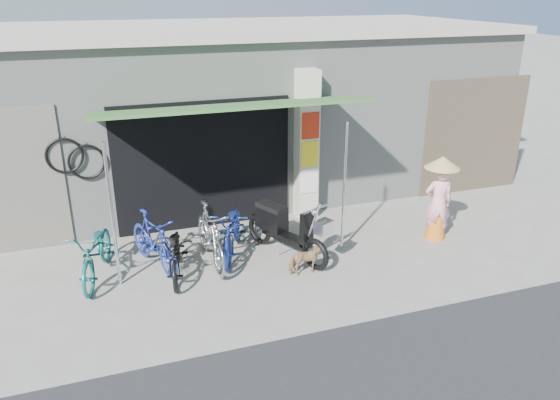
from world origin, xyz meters
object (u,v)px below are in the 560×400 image
object	(u,v)px
bike_silver	(210,235)
moped	(284,229)
nun	(439,198)
bike_teal	(97,252)
bike_blue	(154,241)
bike_black	(176,253)
bike_navy	(233,230)
street_dog	(307,260)

from	to	relation	value
bike_silver	moped	bearing A→B (deg)	-7.70
nun	moped	bearing A→B (deg)	10.65
bike_silver	nun	world-z (taller)	nun
bike_teal	bike_silver	size ratio (longest dim) A/B	1.01
bike_silver	moped	xyz separation A→B (m)	(1.29, -0.13, -0.02)
bike_blue	bike_black	size ratio (longest dim) A/B	1.02
bike_navy	bike_blue	bearing A→B (deg)	-158.23
bike_silver	bike_navy	world-z (taller)	bike_silver
bike_silver	street_dog	size ratio (longest dim) A/B	2.86
bike_silver	bike_teal	bearing A→B (deg)	175.36
street_dog	bike_silver	bearing A→B (deg)	51.52
bike_teal	bike_silver	xyz separation A→B (m)	(1.84, -0.09, 0.06)
bike_teal	bike_navy	size ratio (longest dim) A/B	0.98
bike_teal	moped	xyz separation A→B (m)	(3.13, -0.22, 0.04)
moped	bike_black	bearing A→B (deg)	158.40
bike_black	street_dog	world-z (taller)	bike_black
bike_black	bike_silver	size ratio (longest dim) A/B	0.91
nun	bike_silver	bearing A→B (deg)	10.39
moped	bike_teal	bearing A→B (deg)	150.94
bike_silver	nun	size ratio (longest dim) A/B	1.08
bike_teal	nun	distance (m)	6.09
bike_silver	bike_navy	distance (m)	0.48
street_dog	moped	world-z (taller)	moped
bike_teal	moped	distance (m)	3.14
bike_blue	nun	world-z (taller)	nun
bike_teal	bike_navy	xyz separation A→B (m)	(2.28, 0.09, 0.01)
nun	bike_blue	bearing A→B (deg)	9.53
bike_silver	bike_black	bearing A→B (deg)	-160.11
bike_teal	bike_navy	world-z (taller)	bike_navy
bike_teal	street_dog	xyz separation A→B (m)	(3.25, -1.00, -0.20)
bike_black	bike_navy	world-z (taller)	bike_navy
bike_navy	nun	xyz separation A→B (m)	(3.78, -0.57, 0.34)
bike_black	bike_navy	bearing A→B (deg)	32.37
bike_black	moped	xyz separation A→B (m)	(1.91, 0.11, 0.09)
bike_black	nun	xyz separation A→B (m)	(4.84, -0.15, 0.40)
bike_black	street_dog	bearing A→B (deg)	-7.31
bike_black	moped	distance (m)	1.91
bike_blue	bike_navy	xyz separation A→B (m)	(1.37, 0.01, -0.01)
bike_teal	nun	size ratio (longest dim) A/B	1.09
bike_teal	bike_black	world-z (taller)	bike_teal
bike_blue	street_dog	distance (m)	2.58
street_dog	nun	size ratio (longest dim) A/B	0.38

